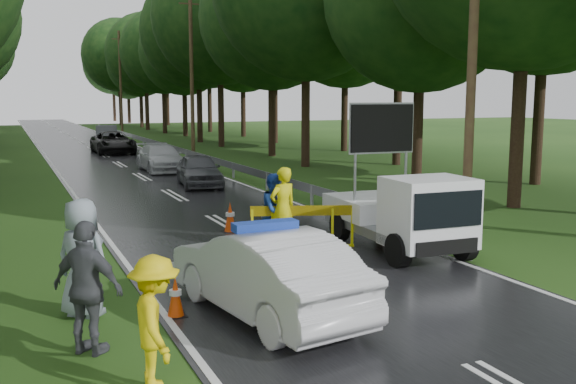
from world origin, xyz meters
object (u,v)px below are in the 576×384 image
police_sedan (265,273)px  civilian (275,210)px  queue_car_first (199,170)px  queue_car_second (161,158)px  queue_car_fourth (107,135)px  queue_car_third (113,143)px  work_truck (403,213)px  barrier (303,216)px  officer (283,208)px

police_sedan → civilian: (2.08, 4.53, 0.17)m
queue_car_first → queue_car_second: queue_car_first is taller
queue_car_first → queue_car_fourth: size_ratio=0.88×
queue_car_third → work_truck: bearing=-86.8°
queue_car_third → queue_car_fourth: (0.77, 8.17, 0.03)m
queue_car_second → civilian: bearing=-93.4°
civilian → work_truck: bearing=-60.3°
queue_car_second → queue_car_third: bearing=93.2°
barrier → queue_car_second: queue_car_second is taller
police_sedan → queue_car_fourth: (3.38, 40.91, 0.01)m
civilian → queue_car_fourth: civilian is taller
work_truck → civilian: bearing=148.8°
civilian → queue_car_first: 11.13m
police_sedan → queue_car_second: size_ratio=1.01×
queue_car_fourth → barrier: bearing=-84.6°
work_truck → queue_car_first: bearing=98.3°
police_sedan → queue_car_second: 21.82m
work_truck → queue_car_third: size_ratio=0.86×
officer → queue_car_third: officer is taller
officer → queue_car_first: size_ratio=0.51×
barrier → officer: size_ratio=1.20×
queue_car_first → queue_car_fourth: bearing=97.6°
officer → queue_car_second: (1.03, 17.36, -0.33)m
officer → queue_car_fourth: 36.71m
queue_car_third → queue_car_fourth: queue_car_fourth is taller
barrier → queue_car_third: 28.65m
work_truck → queue_car_fourth: (-1.22, 38.08, -0.20)m
civilian → queue_car_second: (1.09, 17.06, -0.24)m
barrier → queue_car_second: bearing=108.4°
officer → civilian: bearing=-90.4°
barrier → queue_car_fourth: (0.77, 36.81, -0.05)m
work_truck → queue_car_second: (-1.43, 18.75, -0.28)m
work_truck → queue_car_third: 29.99m
work_truck → officer: 2.83m
work_truck → queue_car_third: work_truck is taller
queue_car_first → queue_car_second: bearing=99.5°
work_truck → civilian: size_ratio=2.45×
officer → queue_car_second: bearing=-106.0°
civilian → queue_car_third: size_ratio=0.35×
queue_car_second → queue_car_third: 11.18m
queue_car_first → officer: bearing=-88.5°
queue_car_second → police_sedan: bearing=-98.1°
police_sedan → queue_car_first: 15.94m
barrier → queue_car_fourth: size_ratio=0.53×
police_sedan → queue_car_fourth: 41.05m
queue_car_second → queue_car_fourth: 19.33m
barrier → queue_car_second: (0.57, 17.48, -0.13)m
civilian → queue_car_second: 17.09m
queue_car_fourth → queue_car_second: bearing=-84.0°
barrier → queue_car_fourth: 36.82m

